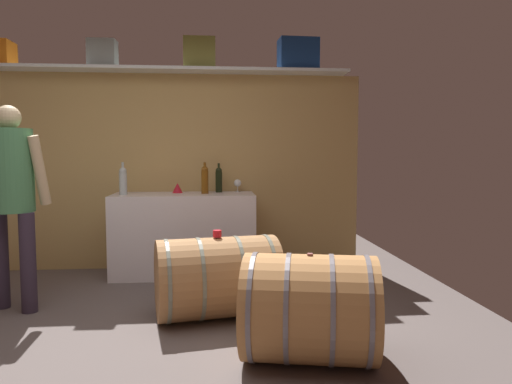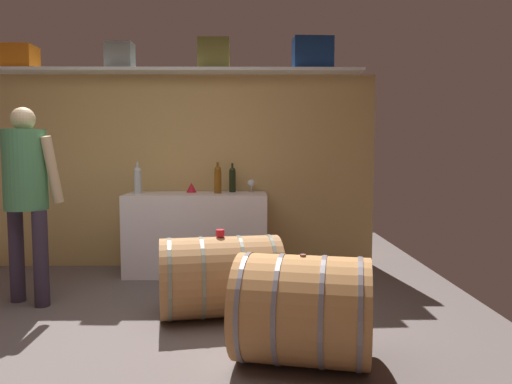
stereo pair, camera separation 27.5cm
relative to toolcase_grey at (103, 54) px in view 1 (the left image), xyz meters
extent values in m
cube|color=#5C514F|center=(0.51, -1.61, -2.32)|extent=(5.75, 7.90, 0.02)
cube|color=tan|center=(0.51, 0.15, -1.24)|extent=(4.55, 0.10, 2.13)
cube|color=silver|center=(0.51, 0.00, -0.16)|extent=(4.19, 0.40, 0.03)
cube|color=gray|center=(0.00, 0.00, 0.00)|extent=(0.29, 0.21, 0.29)
cube|color=olive|center=(1.01, 0.00, 0.02)|extent=(0.34, 0.21, 0.33)
cube|color=navy|center=(2.07, 0.00, 0.03)|extent=(0.43, 0.30, 0.34)
cube|color=white|center=(0.84, -0.22, -1.88)|extent=(1.47, 0.61, 0.85)
cylinder|color=black|center=(1.20, -0.04, -1.35)|extent=(0.07, 0.07, 0.22)
sphere|color=black|center=(1.20, -0.04, -1.23)|extent=(0.07, 0.07, 0.07)
cylinder|color=black|center=(1.20, -0.04, -1.18)|extent=(0.02, 0.02, 0.07)
cylinder|color=#B2BEC0|center=(0.23, -0.27, -1.35)|extent=(0.08, 0.08, 0.23)
sphere|color=#B2BEC0|center=(0.23, -0.27, -1.22)|extent=(0.08, 0.08, 0.08)
cylinder|color=#B2BEC0|center=(0.23, -0.27, -1.17)|extent=(0.03, 0.03, 0.08)
cylinder|color=brown|center=(1.06, -0.20, -1.34)|extent=(0.08, 0.08, 0.24)
sphere|color=brown|center=(1.06, -0.20, -1.21)|extent=(0.07, 0.07, 0.07)
cylinder|color=brown|center=(1.06, -0.20, -1.17)|extent=(0.03, 0.03, 0.07)
cylinder|color=white|center=(1.41, -0.02, -1.46)|extent=(0.07, 0.07, 0.00)
cylinder|color=white|center=(1.41, -0.02, -1.42)|extent=(0.01, 0.01, 0.06)
sphere|color=white|center=(1.41, -0.02, -1.36)|extent=(0.08, 0.08, 0.08)
sphere|color=maroon|center=(1.41, -0.02, -1.37)|extent=(0.05, 0.05, 0.05)
cone|color=red|center=(0.76, -0.09, -1.41)|extent=(0.11, 0.11, 0.11)
cylinder|color=#A37346|center=(1.17, -1.58, -1.99)|extent=(1.02, 0.78, 0.62)
cylinder|color=slate|center=(0.79, -1.65, -1.99)|extent=(0.14, 0.63, 0.63)
cylinder|color=slate|center=(1.03, -1.61, -1.99)|extent=(0.14, 0.63, 0.63)
cylinder|color=slate|center=(1.32, -1.56, -1.99)|extent=(0.14, 0.63, 0.63)
cylinder|color=slate|center=(1.55, -1.51, -1.99)|extent=(0.14, 0.63, 0.63)
cylinder|color=brown|center=(1.17, -1.58, -1.68)|extent=(0.04, 0.04, 0.01)
cylinder|color=#AF7742|center=(1.73, -2.43, -1.98)|extent=(0.92, 0.80, 0.65)
cylinder|color=slate|center=(1.40, -2.36, -1.98)|extent=(0.16, 0.66, 0.67)
cylinder|color=slate|center=(1.60, -2.40, -1.98)|extent=(0.16, 0.66, 0.67)
cylinder|color=slate|center=(1.85, -2.45, -1.98)|extent=(0.16, 0.66, 0.67)
cylinder|color=slate|center=(2.05, -2.49, -1.98)|extent=(0.16, 0.66, 0.67)
cylinder|color=brown|center=(1.73, -2.43, -1.64)|extent=(0.04, 0.04, 0.01)
cylinder|color=red|center=(1.17, -1.58, -1.65)|extent=(0.07, 0.07, 0.05)
cylinder|color=#322737|center=(-0.33, -1.33, -1.91)|extent=(0.12, 0.12, 0.80)
cylinder|color=#322737|center=(-0.60, -1.19, -1.91)|extent=(0.12, 0.12, 0.80)
cylinder|color=#427C4F|center=(-0.46, -1.26, -1.17)|extent=(0.35, 0.35, 0.66)
sphere|color=tan|center=(-0.46, -1.26, -0.75)|extent=(0.19, 0.19, 0.19)
cylinder|color=tan|center=(-0.24, -1.26, -1.17)|extent=(0.16, 0.21, 0.56)
cylinder|color=tan|center=(-0.60, -1.08, -1.17)|extent=(0.19, 0.27, 0.56)
camera|label=1|loc=(1.15, -5.22, -1.03)|focal=33.56mm
camera|label=2|loc=(1.42, -5.24, -1.03)|focal=33.56mm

